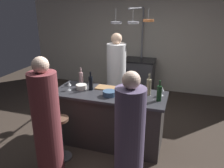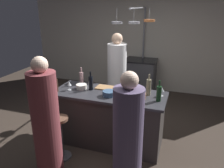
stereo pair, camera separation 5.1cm
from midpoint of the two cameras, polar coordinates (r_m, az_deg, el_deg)
The scene contains 21 objects.
ground_plane at distance 3.96m, azimuth -0.34°, elevation -14.47°, with size 9.00×9.00×0.00m, color #382D26.
back_wall at distance 6.11m, azimuth 8.60°, elevation 10.75°, with size 6.40×0.16×2.60m, color beige.
kitchen_island at distance 3.73m, azimuth -0.35°, elevation -8.70°, with size 1.80×0.72×0.90m.
stove_range at distance 5.92m, azimuth 7.46°, elevation 2.03°, with size 0.80×0.64×0.89m.
chef at distance 4.39m, azimuth 1.57°, elevation 0.78°, with size 0.37×0.37×1.73m.
bar_stool_right at distance 3.14m, azimuth 5.41°, elevation -16.51°, with size 0.28×0.28×0.68m.
guest_right at distance 2.61m, azimuth 4.59°, elevation -15.03°, with size 0.34×0.34×1.59m.
bar_stool_left at distance 3.49m, azimuth -12.57°, elevation -12.80°, with size 0.28×0.28×0.68m.
guest_left at distance 3.01m, azimuth -16.00°, elevation -10.01°, with size 0.35×0.35×1.66m.
overhead_pot_rack at distance 5.12m, azimuth 6.91°, elevation 13.32°, with size 0.87×1.55×2.17m.
cutting_board at distance 3.74m, azimuth -1.22°, elevation -0.93°, with size 0.32×0.22×0.02m, color #997047.
pepper_mill at distance 3.66m, azimuth -13.61°, elevation -0.35°, with size 0.05×0.05×0.21m, color #382319.
wine_bottle_white at distance 3.46m, azimuth 9.78°, elevation -0.74°, with size 0.07×0.07×0.33m.
wine_bottle_dark at distance 3.65m, azimuth -5.05°, elevation 0.30°, with size 0.07×0.07×0.31m.
wine_bottle_red at distance 3.28m, azimuth 12.34°, elevation -2.34°, with size 0.07×0.07×0.31m.
wine_bottle_rose at distance 3.94m, azimuth -7.44°, elevation 1.62°, with size 0.07×0.07×0.29m.
wine_glass_near_left_guest at distance 3.47m, azimuth 13.05°, elevation -1.41°, with size 0.07×0.07×0.15m.
wine_glass_by_chef at distance 3.68m, azimuth -10.49°, elevation -0.01°, with size 0.07×0.07×0.15m.
mixing_bowl_ceramic at distance 3.73m, azimuth -7.41°, elevation -0.64°, with size 0.18×0.18×0.07m, color silver.
mixing_bowl_blue at distance 3.41m, azimuth -0.31°, elevation -2.42°, with size 0.20×0.20×0.08m, color #334C6B.
mixing_bowl_wooden at distance 3.35m, azimuth 7.32°, elevation -3.00°, with size 0.21×0.21×0.08m, color brown.
Camera 2 is at (1.11, -3.09, 2.22)m, focal length 35.75 mm.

